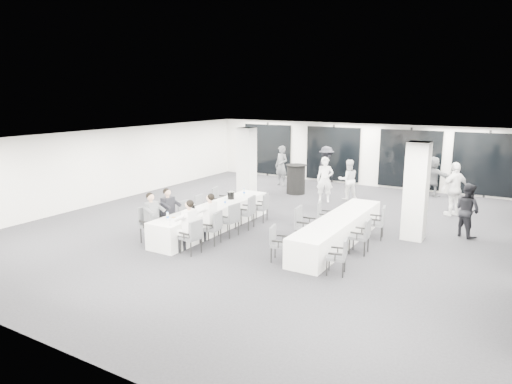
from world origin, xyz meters
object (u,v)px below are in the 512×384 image
ice_bucket_near (191,209)px  standing_guest_b (348,177)px  standing_guest_c (326,165)px  standing_guest_d (455,185)px  banquet_table_side (338,230)px  chair_main_left_mid (186,213)px  standing_guest_f (433,174)px  banquet_table_main (214,218)px  chair_main_right_near (193,235)px  chair_side_right_mid (362,234)px  standing_guest_g (281,163)px  chair_main_right_mid (231,218)px  chair_main_left_fourth (202,207)px  chair_main_right_far (262,206)px  chair_side_right_near (340,254)px  chair_side_left_near (278,241)px  cocktail_table (296,179)px  chair_side_right_far (378,220)px  chair_main_left_second (166,217)px  chair_side_left_far (323,215)px  chair_main_right_fourth (247,210)px  standing_guest_h (467,207)px  standing_guest_a (325,177)px  ice_bucket_far (231,195)px  chair_main_left_far (219,200)px  chair_main_left_near (149,222)px  chair_main_right_second (214,226)px  chair_side_left_mid (303,223)px

ice_bucket_near → standing_guest_b: bearing=72.9°
standing_guest_c → standing_guest_d: (5.54, -2.15, -0.01)m
banquet_table_side → chair_main_left_mid: size_ratio=5.82×
banquet_table_side → standing_guest_f: standing_guest_f is taller
banquet_table_main → chair_main_right_near: bearing=-68.2°
chair_side_right_mid → standing_guest_g: bearing=37.2°
banquet_table_side → chair_side_right_mid: size_ratio=5.32×
chair_main_right_mid → standing_guest_g: (-2.24, 7.50, 0.47)m
chair_main_left_mid → standing_guest_b: 6.99m
chair_side_right_mid → standing_guest_d: standing_guest_d is taller
chair_main_left_fourth → standing_guest_d: bearing=125.3°
chair_main_right_far → chair_side_right_near: bearing=-138.8°
banquet_table_main → ice_bucket_near: (-0.01, -1.06, 0.51)m
chair_main_left_fourth → chair_side_left_near: 4.23m
chair_main_left_fourth → chair_side_left_near: size_ratio=0.99×
cocktail_table → chair_side_right_far: bearing=-42.8°
standing_guest_b → standing_guest_d: 3.96m
cocktail_table → chair_side_left_near: (3.04, -7.37, -0.11)m
chair_main_left_second → standing_guest_f: bearing=148.9°
chair_side_left_far → standing_guest_g: bearing=-155.2°
chair_main_right_fourth → standing_guest_h: 6.46m
chair_side_right_far → standing_guest_d: standing_guest_d is taller
standing_guest_a → ice_bucket_far: 4.47m
ice_bucket_far → chair_main_right_fourth: bearing=-25.2°
chair_side_right_far → chair_main_left_far: bearing=81.6°
chair_side_right_mid → ice_bucket_far: size_ratio=3.81×
banquet_table_side → standing_guest_a: size_ratio=2.54×
chair_main_left_near → chair_main_left_mid: size_ratio=1.18×
cocktail_table → chair_main_left_fourth: bearing=-97.7°
chair_main_right_second → chair_main_right_mid: bearing=-8.8°
chair_main_left_near → standing_guest_a: (2.35, 7.13, 0.41)m
standing_guest_b → standing_guest_d: (3.93, -0.45, 0.14)m
chair_main_right_near → chair_side_right_mid: size_ratio=0.97×
banquet_table_side → chair_side_left_near: size_ratio=5.60×
chair_side_left_mid → chair_side_right_mid: 1.67m
standing_guest_g → chair_main_right_far: bearing=-52.7°
banquet_table_side → chair_side_right_far: bearing=49.2°
cocktail_table → chair_main_right_near: bearing=-83.5°
chair_side_right_mid → chair_main_left_fourth: bearing=83.2°
ice_bucket_far → chair_side_right_mid: bearing=-10.2°
chair_main_right_second → banquet_table_side: bearing=-66.8°
chair_main_right_far → chair_side_right_near: size_ratio=1.06×
chair_side_right_near → chair_side_right_far: chair_side_right_far is taller
standing_guest_b → standing_guest_f: 3.64m
chair_main_left_second → standing_guest_f: standing_guest_f is taller
banquet_table_side → chair_side_right_far: (0.83, 0.97, 0.17)m
standing_guest_a → ice_bucket_near: bearing=-123.4°
chair_main_right_far → ice_bucket_far: 1.07m
standing_guest_g → cocktail_table: bearing=-26.8°
chair_main_right_second → chair_main_left_mid: bearing=54.4°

